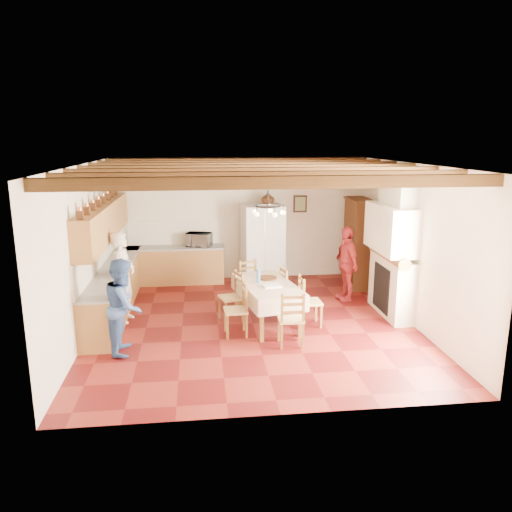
{
  "coord_description": "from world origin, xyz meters",
  "views": [
    {
      "loc": [
        -0.98,
        -8.91,
        3.46
      ],
      "look_at": [
        0.1,
        0.3,
        1.25
      ],
      "focal_mm": 35.0,
      "sensor_mm": 36.0,
      "label": 1
    }
  ],
  "objects_px": {
    "chair_right_near": "(310,301)",
    "person_woman_blue": "(124,306)",
    "chair_left_near": "(236,309)",
    "person_woman_red": "(346,263)",
    "hutch": "(358,243)",
    "chair_left_far": "(231,297)",
    "person_man": "(123,277)",
    "microwave": "(199,240)",
    "dining_table": "(267,288)",
    "chair_right_far": "(292,291)",
    "chair_end_far": "(251,284)",
    "chair_end_near": "(291,318)",
    "refrigerator": "(262,244)"
  },
  "relations": [
    {
      "from": "dining_table",
      "to": "microwave",
      "type": "bearing_deg",
      "value": 112.94
    },
    {
      "from": "person_man",
      "to": "chair_end_near",
      "type": "bearing_deg",
      "value": -106.89
    },
    {
      "from": "dining_table",
      "to": "person_man",
      "type": "relative_size",
      "value": 1.11
    },
    {
      "from": "chair_end_near",
      "to": "person_man",
      "type": "height_order",
      "value": "person_man"
    },
    {
      "from": "person_woman_blue",
      "to": "microwave",
      "type": "distance_m",
      "value": 4.15
    },
    {
      "from": "chair_right_far",
      "to": "person_woman_red",
      "type": "distance_m",
      "value": 1.58
    },
    {
      "from": "chair_right_far",
      "to": "chair_end_far",
      "type": "bearing_deg",
      "value": 44.0
    },
    {
      "from": "refrigerator",
      "to": "chair_right_near",
      "type": "bearing_deg",
      "value": -86.25
    },
    {
      "from": "hutch",
      "to": "chair_left_far",
      "type": "relative_size",
      "value": 2.17
    },
    {
      "from": "chair_left_far",
      "to": "chair_end_near",
      "type": "relative_size",
      "value": 1.0
    },
    {
      "from": "hutch",
      "to": "person_woman_red",
      "type": "relative_size",
      "value": 1.29
    },
    {
      "from": "dining_table",
      "to": "chair_end_near",
      "type": "relative_size",
      "value": 2.03
    },
    {
      "from": "person_woman_blue",
      "to": "microwave",
      "type": "xyz_separation_m",
      "value": [
        1.24,
        3.95,
        0.27
      ]
    },
    {
      "from": "chair_right_far",
      "to": "person_man",
      "type": "height_order",
      "value": "person_man"
    },
    {
      "from": "hutch",
      "to": "chair_right_near",
      "type": "distance_m",
      "value": 3.04
    },
    {
      "from": "chair_left_far",
      "to": "chair_end_near",
      "type": "bearing_deg",
      "value": 18.81
    },
    {
      "from": "refrigerator",
      "to": "chair_end_far",
      "type": "bearing_deg",
      "value": -110.77
    },
    {
      "from": "dining_table",
      "to": "chair_left_near",
      "type": "relative_size",
      "value": 2.03
    },
    {
      "from": "chair_left_far",
      "to": "chair_end_near",
      "type": "distance_m",
      "value": 1.59
    },
    {
      "from": "person_man",
      "to": "chair_right_near",
      "type": "bearing_deg",
      "value": -90.52
    },
    {
      "from": "chair_end_far",
      "to": "person_man",
      "type": "xyz_separation_m",
      "value": [
        -2.51,
        -0.59,
        0.4
      ]
    },
    {
      "from": "chair_right_near",
      "to": "dining_table",
      "type": "bearing_deg",
      "value": 74.41
    },
    {
      "from": "hutch",
      "to": "chair_right_far",
      "type": "relative_size",
      "value": 2.17
    },
    {
      "from": "chair_left_far",
      "to": "person_man",
      "type": "height_order",
      "value": "person_man"
    },
    {
      "from": "dining_table",
      "to": "microwave",
      "type": "relative_size",
      "value": 3.35
    },
    {
      "from": "chair_left_far",
      "to": "microwave",
      "type": "xyz_separation_m",
      "value": [
        -0.58,
        2.73,
        0.58
      ]
    },
    {
      "from": "chair_right_near",
      "to": "person_woman_blue",
      "type": "distance_m",
      "value": 3.39
    },
    {
      "from": "hutch",
      "to": "chair_left_far",
      "type": "xyz_separation_m",
      "value": [
        -3.15,
        -2.03,
        -0.56
      ]
    },
    {
      "from": "chair_right_near",
      "to": "person_man",
      "type": "height_order",
      "value": "person_man"
    },
    {
      "from": "refrigerator",
      "to": "microwave",
      "type": "height_order",
      "value": "refrigerator"
    },
    {
      "from": "chair_left_far",
      "to": "person_woman_red",
      "type": "height_order",
      "value": "person_woman_red"
    },
    {
      "from": "chair_end_near",
      "to": "chair_left_far",
      "type": "bearing_deg",
      "value": -52.76
    },
    {
      "from": "chair_left_near",
      "to": "person_woman_red",
      "type": "xyz_separation_m",
      "value": [
        2.54,
        1.75,
        0.33
      ]
    },
    {
      "from": "person_woman_blue",
      "to": "person_man",
      "type": "bearing_deg",
      "value": 8.9
    },
    {
      "from": "chair_left_far",
      "to": "microwave",
      "type": "height_order",
      "value": "microwave"
    },
    {
      "from": "chair_end_far",
      "to": "hutch",
      "type": "bearing_deg",
      "value": 6.36
    },
    {
      "from": "chair_left_far",
      "to": "person_woman_red",
      "type": "relative_size",
      "value": 0.59
    },
    {
      "from": "chair_left_far",
      "to": "chair_right_near",
      "type": "xyz_separation_m",
      "value": [
        1.46,
        -0.43,
        0.0
      ]
    },
    {
      "from": "dining_table",
      "to": "chair_end_near",
      "type": "distance_m",
      "value": 1.1
    },
    {
      "from": "hutch",
      "to": "chair_end_far",
      "type": "relative_size",
      "value": 2.17
    },
    {
      "from": "chair_right_near",
      "to": "chair_right_far",
      "type": "height_order",
      "value": "same"
    },
    {
      "from": "person_woman_blue",
      "to": "chair_left_far",
      "type": "bearing_deg",
      "value": -55.38
    },
    {
      "from": "chair_left_near",
      "to": "person_woman_blue",
      "type": "distance_m",
      "value": 1.95
    },
    {
      "from": "hutch",
      "to": "person_woman_blue",
      "type": "relative_size",
      "value": 1.32
    },
    {
      "from": "chair_left_near",
      "to": "person_man",
      "type": "xyz_separation_m",
      "value": [
        -2.07,
        0.97,
        0.4
      ]
    },
    {
      "from": "chair_right_near",
      "to": "person_man",
      "type": "xyz_separation_m",
      "value": [
        -3.49,
        0.66,
        0.4
      ]
    },
    {
      "from": "chair_right_near",
      "to": "person_woman_blue",
      "type": "relative_size",
      "value": 0.61
    },
    {
      "from": "person_man",
      "to": "microwave",
      "type": "relative_size",
      "value": 3.02
    },
    {
      "from": "hutch",
      "to": "refrigerator",
      "type": "bearing_deg",
      "value": 168.77
    },
    {
      "from": "dining_table",
      "to": "chair_left_far",
      "type": "height_order",
      "value": "chair_left_far"
    }
  ]
}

